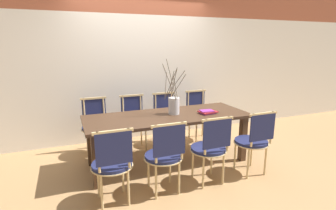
{
  "coord_description": "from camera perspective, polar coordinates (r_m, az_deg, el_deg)",
  "views": [
    {
      "loc": [
        -1.34,
        -3.38,
        1.73
      ],
      "look_at": [
        0.0,
        0.0,
        0.88
      ],
      "focal_mm": 28.0,
      "sensor_mm": 36.0,
      "label": 1
    }
  ],
  "objects": [
    {
      "name": "wall_rear",
      "position": [
        4.87,
        -5.75,
        11.51
      ],
      "size": [
        12.0,
        0.06,
        3.2
      ],
      "color": "silver",
      "rests_on": "ground_plane"
    },
    {
      "name": "chair_far_leftend",
      "position": [
        4.33,
        -15.43,
        -3.96
      ],
      "size": [
        0.46,
        0.46,
        0.9
      ],
      "rotation": [
        0.0,
        0.0,
        3.14
      ],
      "color": "#1E234C",
      "rests_on": "ground_plane"
    },
    {
      "name": "book_stack",
      "position": [
        3.91,
        8.59,
        -1.49
      ],
      "size": [
        0.28,
        0.22,
        0.04
      ],
      "color": "#842D8C",
      "rests_on": "dining_table"
    },
    {
      "name": "chair_near_center",
      "position": [
        3.32,
        9.2,
        -8.89
      ],
      "size": [
        0.46,
        0.46,
        0.9
      ],
      "color": "#1E234C",
      "rests_on": "ground_plane"
    },
    {
      "name": "vase_centerpiece",
      "position": [
        3.81,
        1.28,
        0.0
      ],
      "size": [
        0.36,
        0.36,
        0.8
      ],
      "color": "silver",
      "rests_on": "dining_table"
    },
    {
      "name": "ground_plane",
      "position": [
        4.03,
        0.0,
        -12.34
      ],
      "size": [
        16.0,
        16.0,
        0.0
      ],
      "primitive_type": "plane",
      "color": "#A87F51"
    },
    {
      "name": "chair_far_right",
      "position": [
        4.86,
        6.7,
        -1.71
      ],
      "size": [
        0.46,
        0.46,
        0.9
      ],
      "rotation": [
        0.0,
        0.0,
        3.14
      ],
      "color": "#1E234C",
      "rests_on": "ground_plane"
    },
    {
      "name": "chair_far_center",
      "position": [
        4.6,
        -0.36,
        -2.47
      ],
      "size": [
        0.46,
        0.46,
        0.9
      ],
      "rotation": [
        0.0,
        0.0,
        3.14
      ],
      "color": "#1E234C",
      "rests_on": "ground_plane"
    },
    {
      "name": "chair_near_left",
      "position": [
        3.07,
        -0.71,
        -10.56
      ],
      "size": [
        0.46,
        0.46,
        0.9
      ],
      "color": "#1E234C",
      "rests_on": "ground_plane"
    },
    {
      "name": "chair_near_leftend",
      "position": [
        2.93,
        -11.99,
        -12.07
      ],
      "size": [
        0.46,
        0.46,
        0.9
      ],
      "color": "#1E234C",
      "rests_on": "ground_plane"
    },
    {
      "name": "chair_far_left",
      "position": [
        4.43,
        -7.35,
        -3.19
      ],
      "size": [
        0.46,
        0.46,
        0.9
      ],
      "rotation": [
        0.0,
        0.0,
        3.14
      ],
      "color": "#1E234C",
      "rests_on": "ground_plane"
    },
    {
      "name": "dining_table",
      "position": [
        3.8,
        0.0,
        -3.63
      ],
      "size": [
        2.36,
        0.9,
        0.73
      ],
      "color": "#422B1C",
      "rests_on": "ground_plane"
    },
    {
      "name": "chair_near_right",
      "position": [
        3.69,
        18.16,
        -7.14
      ],
      "size": [
        0.46,
        0.46,
        0.9
      ],
      "color": "#1E234C",
      "rests_on": "ground_plane"
    }
  ]
}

